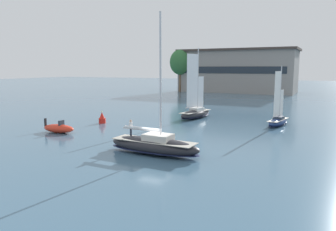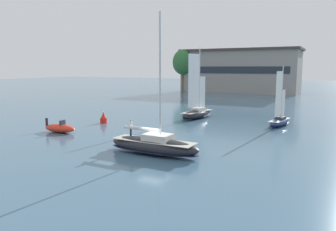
# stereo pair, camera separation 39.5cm
# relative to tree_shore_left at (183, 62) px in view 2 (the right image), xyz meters

# --- Properties ---
(ground_plane) EXTENTS (400.00, 400.00, 0.00)m
(ground_plane) POSITION_rel_tree_shore_left_xyz_m (31.67, -75.11, -9.91)
(ground_plane) COLOR #42667F
(waterfront_building) EXTENTS (38.27, 16.81, 14.16)m
(waterfront_building) POSITION_rel_tree_shore_left_xyz_m (17.68, 7.87, -2.79)
(waterfront_building) COLOR gray
(waterfront_building) RESTS_ON ground
(tree_shore_left) EXTENTS (6.88, 6.88, 14.16)m
(tree_shore_left) POSITION_rel_tree_shore_left_xyz_m (0.00, 0.00, 0.00)
(tree_shore_left) COLOR brown
(tree_shore_left) RESTS_ON ground
(sailboat_main) EXTENTS (9.57, 2.89, 13.08)m
(sailboat_main) POSITION_rel_tree_shore_left_xyz_m (31.69, -75.11, -9.02)
(sailboat_main) COLOR #232328
(sailboat_main) RESTS_ON ground
(sailboat_moored_near_marina) EXTENTS (2.74, 6.30, 8.40)m
(sailboat_moored_near_marina) POSITION_rel_tree_shore_left_xyz_m (39.88, -53.70, -9.19)
(sailboat_moored_near_marina) COLOR navy
(sailboat_moored_near_marina) RESTS_ON ground
(sailboat_moored_far_slip) EXTENTS (3.49, 8.44, 11.27)m
(sailboat_moored_far_slip) POSITION_rel_tree_shore_left_xyz_m (26.85, -52.53, -9.00)
(sailboat_moored_far_slip) COLOR #232328
(sailboat_moored_far_slip) RESTS_ON ground
(motor_tender) EXTENTS (4.55, 2.09, 1.70)m
(motor_tender) POSITION_rel_tree_shore_left_xyz_m (15.94, -71.52, -9.37)
(motor_tender) COLOR red
(motor_tender) RESTS_ON ground
(channel_buoy) EXTENTS (1.01, 1.01, 1.84)m
(channel_buoy) POSITION_rel_tree_shore_left_xyz_m (16.41, -63.38, -9.19)
(channel_buoy) COLOR red
(channel_buoy) RESTS_ON ground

